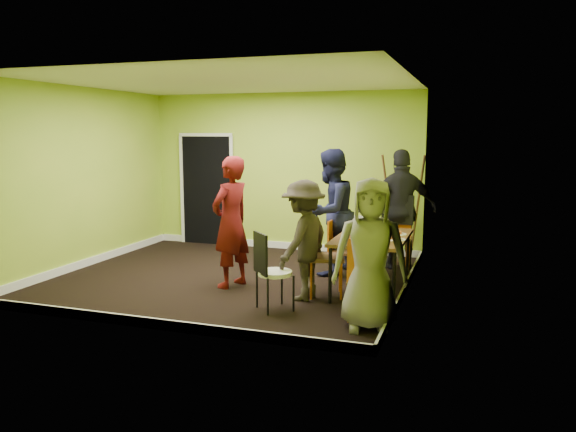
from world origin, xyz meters
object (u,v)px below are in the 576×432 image
at_px(blue_bottle, 385,234).
at_px(person_standing, 231,222).
at_px(person_left_far, 330,212).
at_px(orange_bottle, 367,230).
at_px(thermos, 375,229).
at_px(chair_back_end, 397,218).
at_px(person_left_near, 303,240).
at_px(dining_table, 372,240).
at_px(person_front_end, 370,255).
at_px(person_back_end, 402,209).
at_px(chair_left_near, 319,250).
at_px(chair_left_far, 338,246).
at_px(chair_front_end, 366,275).
at_px(chair_bentwood, 270,267).
at_px(easel, 403,209).

height_order(blue_bottle, person_standing, person_standing).
bearing_deg(person_left_far, orange_bottle, 68.82).
height_order(thermos, orange_bottle, thermos).
distance_m(chair_back_end, person_left_near, 2.14).
distance_m(dining_table, person_front_end, 1.47).
height_order(thermos, person_back_end, person_back_end).
relative_size(thermos, blue_bottle, 0.96).
xyz_separation_m(chair_left_near, person_front_end, (0.85, -1.04, 0.21)).
height_order(thermos, blue_bottle, blue_bottle).
bearing_deg(dining_table, person_front_end, -80.71).
bearing_deg(chair_left_far, blue_bottle, 45.27).
xyz_separation_m(dining_table, person_left_near, (-0.76, -0.62, 0.06)).
distance_m(blue_bottle, person_back_end, 1.83).
bearing_deg(dining_table, chair_back_end, 83.86).
height_order(chair_left_far, thermos, thermos).
relative_size(chair_front_end, person_front_end, 0.59).
xyz_separation_m(thermos, person_front_end, (0.21, -1.44, -0.03)).
bearing_deg(blue_bottle, person_back_end, 91.20).
bearing_deg(thermos, person_front_end, -81.78).
bearing_deg(person_standing, person_front_end, 80.54).
bearing_deg(chair_bentwood, chair_left_far, 122.71).
bearing_deg(orange_bottle, dining_table, -63.35).
relative_size(chair_back_end, chair_bentwood, 1.22).
bearing_deg(blue_bottle, person_standing, 179.68).
xyz_separation_m(chair_front_end, person_left_far, (-0.92, 1.97, 0.39)).
xyz_separation_m(easel, thermos, (-0.12, -1.94, -0.02)).
bearing_deg(person_left_far, person_left_near, 17.79).
relative_size(chair_left_far, person_left_near, 0.56).
bearing_deg(person_left_far, chair_left_near, 25.10).
height_order(orange_bottle, person_front_end, person_front_end).
bearing_deg(chair_left_far, person_left_far, -137.93).
xyz_separation_m(chair_left_near, person_left_far, (-0.15, 1.15, 0.32)).
height_order(chair_left_near, blue_bottle, chair_left_near).
distance_m(chair_back_end, blue_bottle, 1.70).
bearing_deg(chair_front_end, easel, 89.18).
relative_size(chair_left_far, person_back_end, 0.46).
relative_size(dining_table, person_left_far, 0.80).
relative_size(dining_table, person_front_end, 0.92).
relative_size(easel, thermos, 8.78).
relative_size(chair_back_end, orange_bottle, 14.29).
bearing_deg(chair_left_near, blue_bottle, 76.61).
xyz_separation_m(easel, person_left_far, (-0.91, -1.19, 0.07)).
bearing_deg(person_front_end, orange_bottle, 91.37).
relative_size(chair_left_far, person_left_far, 0.46).
xyz_separation_m(blue_bottle, person_front_end, (0.01, -1.07, -0.04)).
bearing_deg(chair_back_end, orange_bottle, 75.64).
xyz_separation_m(chair_front_end, person_standing, (-2.02, 0.87, 0.36)).
relative_size(chair_bentwood, person_standing, 0.53).
xyz_separation_m(orange_bottle, person_left_near, (-0.65, -0.84, -0.03)).
bearing_deg(person_left_near, person_standing, -90.81).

